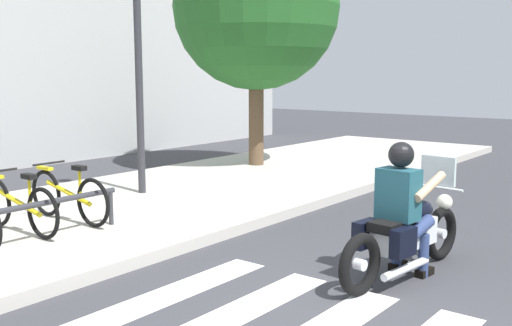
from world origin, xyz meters
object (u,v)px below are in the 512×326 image
(motorcycle, at_px, (405,234))
(tree_near_rack, at_px, (256,7))
(bicycle_4, at_px, (68,196))
(rider, at_px, (402,201))
(bicycle_3, at_px, (19,205))
(street_lamp, at_px, (138,45))

(motorcycle, height_order, tree_near_rack, tree_near_rack)
(bicycle_4, bearing_deg, rider, -76.02)
(rider, distance_m, tree_near_rack, 7.42)
(rider, height_order, tree_near_rack, tree_near_rack)
(bicycle_3, relative_size, tree_near_rack, 0.32)
(rider, distance_m, bicycle_3, 4.58)
(motorcycle, distance_m, street_lamp, 5.44)
(motorcycle, distance_m, bicycle_3, 4.62)
(rider, height_order, street_lamp, street_lamp)
(bicycle_3, relative_size, bicycle_4, 0.99)
(motorcycle, xyz_separation_m, tree_near_rack, (4.35, 5.36, 2.99))
(motorcycle, height_order, bicycle_3, motorcycle)
(bicycle_3, xyz_separation_m, street_lamp, (2.62, 0.73, 2.04))
(bicycle_3, relative_size, street_lamp, 0.40)
(bicycle_4, xyz_separation_m, street_lamp, (1.91, 0.73, 2.03))
(bicycle_3, distance_m, street_lamp, 3.40)
(rider, relative_size, tree_near_rack, 0.28)
(bicycle_3, distance_m, bicycle_4, 0.71)
(motorcycle, bearing_deg, bicycle_3, 113.49)
(motorcycle, distance_m, tree_near_rack, 7.52)
(bicycle_4, relative_size, tree_near_rack, 0.32)
(rider, distance_m, bicycle_4, 4.36)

